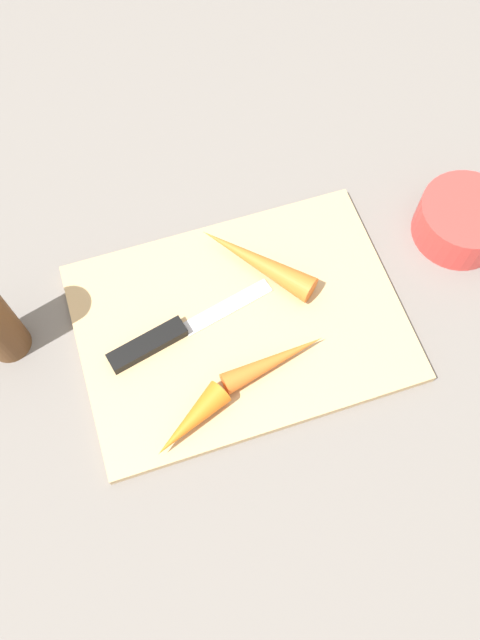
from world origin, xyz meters
TOP-DOWN VIEW (x-y plane):
  - ground_plane at (0.00, 0.00)m, footprint 1.40×1.40m
  - cutting_board at (0.00, 0.00)m, footprint 0.36×0.26m
  - knife at (-0.09, -0.00)m, footprint 0.20×0.07m
  - carrot_medium at (0.02, -0.06)m, footprint 0.12×0.04m
  - carrot_shortest at (-0.09, -0.10)m, footprint 0.09×0.07m
  - carrot_longest at (0.04, 0.06)m, footprint 0.12×0.13m
  - small_bowl at (0.29, 0.04)m, footprint 0.11×0.11m

SIDE VIEW (x-z plane):
  - ground_plane at x=0.00m, z-range 0.00..0.00m
  - cutting_board at x=0.00m, z-range 0.00..0.01m
  - knife at x=-0.09m, z-range 0.01..0.02m
  - carrot_medium at x=0.02m, z-range 0.01..0.04m
  - small_bowl at x=0.29m, z-range 0.00..0.05m
  - carrot_shortest at x=-0.09m, z-range 0.01..0.04m
  - carrot_longest at x=0.04m, z-range 0.01..0.04m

